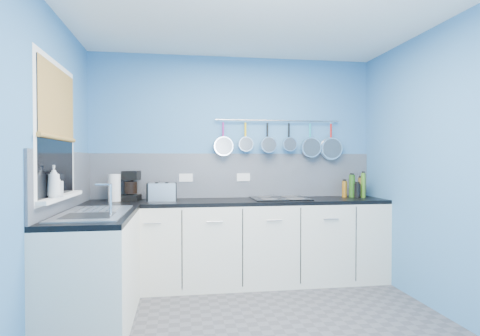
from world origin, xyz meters
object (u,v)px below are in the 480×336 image
object	(u,v)px
soap_bottle_b	(58,185)
hob	(279,198)
coffee_maker	(131,186)
canister	(169,194)
toaster	(162,192)
paper_towel	(114,188)
soap_bottle_a	(54,181)

from	to	relation	value
soap_bottle_b	hob	xyz separation A→B (m)	(1.99, 1.08, -0.23)
coffee_maker	canister	xyz separation A→B (m)	(0.39, -0.01, -0.09)
soap_bottle_b	toaster	distance (m)	1.30
hob	paper_towel	bearing A→B (deg)	179.63
soap_bottle_b	hob	size ratio (longest dim) A/B	0.28
paper_towel	toaster	bearing A→B (deg)	-2.50
coffee_maker	hob	bearing A→B (deg)	6.73
soap_bottle_b	canister	xyz separation A→B (m)	(0.79, 1.17, -0.17)
paper_towel	coffee_maker	distance (m)	0.18
toaster	hob	xyz separation A→B (m)	(1.27, 0.01, -0.09)
canister	hob	size ratio (longest dim) A/B	0.20
hob	toaster	bearing A→B (deg)	-179.56
paper_towel	coffee_maker	world-z (taller)	coffee_maker
toaster	hob	world-z (taller)	toaster
coffee_maker	hob	distance (m)	1.61
canister	soap_bottle_a	bearing A→B (deg)	-122.13
hob	coffee_maker	bearing A→B (deg)	176.53
toaster	hob	size ratio (longest dim) A/B	0.47
soap_bottle_b	toaster	size ratio (longest dim) A/B	0.60
coffee_maker	hob	size ratio (longest dim) A/B	0.51
soap_bottle_b	coffee_maker	bearing A→B (deg)	71.22
paper_towel	canister	bearing A→B (deg)	7.95
toaster	coffee_maker	bearing A→B (deg)	162.02
soap_bottle_a	soap_bottle_b	size ratio (longest dim) A/B	1.39
soap_bottle_b	hob	world-z (taller)	soap_bottle_b
paper_towel	canister	distance (m)	0.56
coffee_maker	canister	size ratio (longest dim) A/B	2.51
soap_bottle_a	soap_bottle_b	distance (m)	0.10
canister	coffee_maker	bearing A→B (deg)	178.75
soap_bottle_a	soap_bottle_b	world-z (taller)	soap_bottle_a
paper_towel	hob	distance (m)	1.76
soap_bottle_a	paper_towel	world-z (taller)	soap_bottle_a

